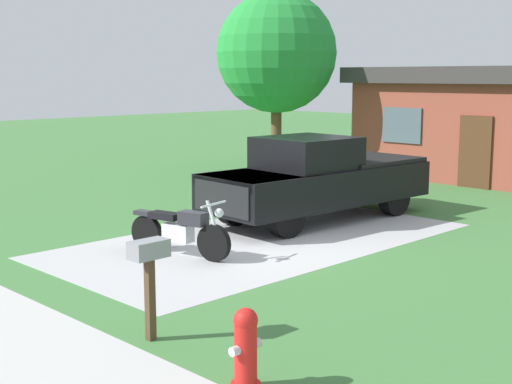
# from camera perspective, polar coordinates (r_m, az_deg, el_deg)

# --- Properties ---
(ground_plane) EXTENTS (80.00, 80.00, 0.00)m
(ground_plane) POSITION_cam_1_polar(r_m,az_deg,el_deg) (14.16, 0.47, -3.87)
(ground_plane) COLOR #43793D
(driveway_pad) EXTENTS (4.42, 8.48, 0.01)m
(driveway_pad) POSITION_cam_1_polar(r_m,az_deg,el_deg) (14.16, 0.47, -3.86)
(driveway_pad) COLOR #B4B4B4
(driveway_pad) RESTS_ON ground
(motorcycle) EXTENTS (2.19, 0.82, 1.09)m
(motorcycle) POSITION_cam_1_polar(r_m,az_deg,el_deg) (12.92, -6.12, -3.05)
(motorcycle) COLOR black
(motorcycle) RESTS_ON ground
(pickup_truck) EXTENTS (2.33, 5.73, 1.90)m
(pickup_truck) POSITION_cam_1_polar(r_m,az_deg,el_deg) (16.08, 5.16, 1.14)
(pickup_truck) COLOR black
(pickup_truck) RESTS_ON ground
(fire_hydrant) EXTENTS (0.32, 0.40, 0.87)m
(fire_hydrant) POSITION_cam_1_polar(r_m,az_deg,el_deg) (7.53, -0.84, -12.49)
(fire_hydrant) COLOR red
(fire_hydrant) RESTS_ON ground
(mailbox) EXTENTS (0.26, 0.48, 1.26)m
(mailbox) POSITION_cam_1_polar(r_m,az_deg,el_deg) (8.77, -8.56, -5.64)
(mailbox) COLOR #4C3823
(mailbox) RESTS_ON ground
(shade_tree) EXTENTS (4.04, 4.04, 6.02)m
(shade_tree) POSITION_cam_1_polar(r_m,az_deg,el_deg) (24.21, 1.66, 11.09)
(shade_tree) COLOR brown
(shade_tree) RESTS_ON ground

